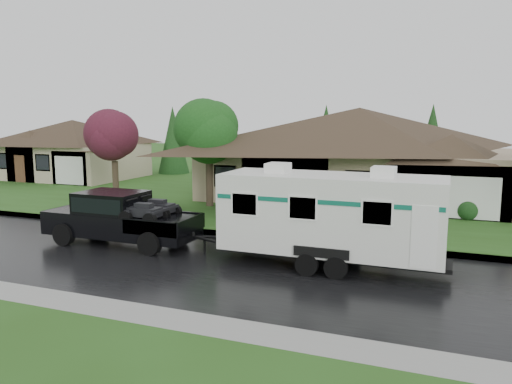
{
  "coord_description": "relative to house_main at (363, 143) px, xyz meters",
  "views": [
    {
      "loc": [
        7.39,
        -17.22,
        5.16
      ],
      "look_at": [
        -0.14,
        2.0,
        2.06
      ],
      "focal_mm": 35.0,
      "sensor_mm": 36.0,
      "label": 1
    }
  ],
  "objects": [
    {
      "name": "curb",
      "position": [
        -2.29,
        -11.59,
        -3.52
      ],
      "size": [
        140.0,
        0.5,
        0.15
      ],
      "primitive_type": "cube",
      "color": "gray",
      "rests_on": "ground"
    },
    {
      "name": "house_main",
      "position": [
        0.0,
        0.0,
        0.0
      ],
      "size": [
        19.44,
        10.8,
        6.9
      ],
      "color": "tan",
      "rests_on": "lawn"
    },
    {
      "name": "house_far",
      "position": [
        -24.07,
        2.02,
        -0.62
      ],
      "size": [
        10.8,
        8.64,
        5.8
      ],
      "color": "#BAAD8A",
      "rests_on": "lawn"
    },
    {
      "name": "lawn",
      "position": [
        -2.29,
        1.16,
        -3.52
      ],
      "size": [
        140.0,
        26.0,
        0.15
      ],
      "primitive_type": "cube",
      "color": "#295119",
      "rests_on": "ground"
    },
    {
      "name": "pickup_truck",
      "position": [
        -7.46,
        -14.46,
        -2.44
      ],
      "size": [
        6.44,
        2.45,
        2.15
      ],
      "color": "black",
      "rests_on": "ground"
    },
    {
      "name": "tree_left_green",
      "position": [
        -7.63,
        -5.85,
        0.75
      ],
      "size": [
        3.65,
        3.65,
        6.04
      ],
      "color": "#382B1E",
      "rests_on": "lawn"
    },
    {
      "name": "travel_trailer",
      "position": [
        1.36,
        -14.46,
        -1.7
      ],
      "size": [
        7.95,
        2.79,
        3.57
      ],
      "color": "silver",
      "rests_on": "ground"
    },
    {
      "name": "shrub_row",
      "position": [
        -0.29,
        -4.54,
        -2.94
      ],
      "size": [
        13.6,
        1.0,
        1.0
      ],
      "color": "#143814",
      "rests_on": "lawn"
    },
    {
      "name": "tree_red",
      "position": [
        -14.29,
        -5.59,
        0.25
      ],
      "size": [
        3.22,
        3.22,
        5.32
      ],
      "color": "#382B1E",
      "rests_on": "lawn"
    },
    {
      "name": "ground",
      "position": [
        -2.29,
        -13.84,
        -3.59
      ],
      "size": [
        140.0,
        140.0,
        0.0
      ],
      "primitive_type": "plane",
      "color": "#295119",
      "rests_on": "ground"
    },
    {
      "name": "road",
      "position": [
        -2.29,
        -15.84,
        -3.59
      ],
      "size": [
        140.0,
        8.0,
        0.01
      ],
      "primitive_type": "cube",
      "color": "black",
      "rests_on": "ground"
    }
  ]
}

